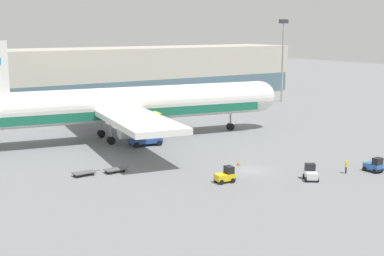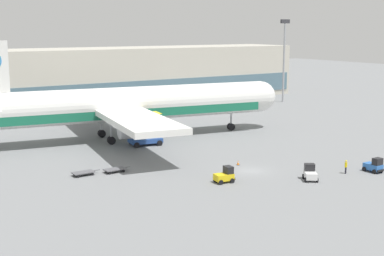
{
  "view_description": "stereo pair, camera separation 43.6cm",
  "coord_description": "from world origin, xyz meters",
  "px_view_note": "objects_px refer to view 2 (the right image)",
  "views": [
    {
      "loc": [
        -44.58,
        -53.8,
        18.78
      ],
      "look_at": [
        -1.23,
        12.64,
        4.0
      ],
      "focal_mm": 50.0,
      "sensor_mm": 36.0,
      "label": 1
    },
    {
      "loc": [
        -44.22,
        -54.03,
        18.78
      ],
      "look_at": [
        -1.23,
        12.64,
        4.0
      ],
      "focal_mm": 50.0,
      "sensor_mm": 36.0,
      "label": 2
    }
  ],
  "objects_px": {
    "baggage_tug_far": "(310,173)",
    "baggage_tug_foreground": "(374,166)",
    "airplane_main": "(125,106)",
    "baggage_dolly_second": "(115,169)",
    "baggage_dolly_lead": "(83,173)",
    "ground_crew_near": "(346,166)",
    "scissor_lift_loader": "(145,133)",
    "light_mast": "(284,54)",
    "traffic_cone_near": "(238,163)",
    "baggage_tug_mid": "(225,175)"
  },
  "relations": [
    {
      "from": "scissor_lift_loader",
      "to": "light_mast",
      "type": "bearing_deg",
      "value": 35.64
    },
    {
      "from": "baggage_dolly_second",
      "to": "scissor_lift_loader",
      "type": "bearing_deg",
      "value": 46.78
    },
    {
      "from": "scissor_lift_loader",
      "to": "baggage_dolly_second",
      "type": "xyz_separation_m",
      "value": [
        -11.35,
        -12.82,
        -1.63
      ]
    },
    {
      "from": "baggage_dolly_lead",
      "to": "ground_crew_near",
      "type": "xyz_separation_m",
      "value": [
        29.37,
        -17.82,
        0.68
      ]
    },
    {
      "from": "light_mast",
      "to": "baggage_tug_mid",
      "type": "bearing_deg",
      "value": -137.59
    },
    {
      "from": "baggage_tug_foreground",
      "to": "baggage_dolly_second",
      "type": "xyz_separation_m",
      "value": [
        -29.02,
        18.6,
        -0.49
      ]
    },
    {
      "from": "traffic_cone_near",
      "to": "light_mast",
      "type": "bearing_deg",
      "value": 42.49
    },
    {
      "from": "airplane_main",
      "to": "traffic_cone_near",
      "type": "distance_m",
      "value": 25.96
    },
    {
      "from": "baggage_dolly_second",
      "to": "ground_crew_near",
      "type": "relative_size",
      "value": 2.05
    },
    {
      "from": "scissor_lift_loader",
      "to": "traffic_cone_near",
      "type": "height_order",
      "value": "scissor_lift_loader"
    },
    {
      "from": "baggage_tug_far",
      "to": "baggage_tug_foreground",
      "type": "bearing_deg",
      "value": -66.36
    },
    {
      "from": "airplane_main",
      "to": "baggage_tug_foreground",
      "type": "distance_m",
      "value": 42.07
    },
    {
      "from": "airplane_main",
      "to": "scissor_lift_loader",
      "type": "bearing_deg",
      "value": -74.96
    },
    {
      "from": "baggage_dolly_lead",
      "to": "baggage_dolly_second",
      "type": "relative_size",
      "value": 1.0
    },
    {
      "from": "light_mast",
      "to": "baggage_dolly_second",
      "type": "relative_size",
      "value": 5.67
    },
    {
      "from": "baggage_tug_foreground",
      "to": "baggage_tug_far",
      "type": "bearing_deg",
      "value": -101.61
    },
    {
      "from": "scissor_lift_loader",
      "to": "airplane_main",
      "type": "bearing_deg",
      "value": 105.04
    },
    {
      "from": "baggage_tug_foreground",
      "to": "baggage_tug_far",
      "type": "distance_m",
      "value": 10.1
    },
    {
      "from": "airplane_main",
      "to": "baggage_dolly_lead",
      "type": "relative_size",
      "value": 15.52
    },
    {
      "from": "scissor_lift_loader",
      "to": "ground_crew_near",
      "type": "height_order",
      "value": "scissor_lift_loader"
    },
    {
      "from": "light_mast",
      "to": "scissor_lift_loader",
      "type": "height_order",
      "value": "light_mast"
    },
    {
      "from": "baggage_tug_far",
      "to": "baggage_dolly_second",
      "type": "relative_size",
      "value": 0.76
    },
    {
      "from": "baggage_tug_foreground",
      "to": "baggage_tug_mid",
      "type": "distance_m",
      "value": 20.68
    },
    {
      "from": "scissor_lift_loader",
      "to": "baggage_tug_foreground",
      "type": "distance_m",
      "value": 36.06
    },
    {
      "from": "baggage_tug_mid",
      "to": "airplane_main",
      "type": "bearing_deg",
      "value": 94.16
    },
    {
      "from": "ground_crew_near",
      "to": "baggage_dolly_lead",
      "type": "bearing_deg",
      "value": 127.46
    },
    {
      "from": "baggage_tug_far",
      "to": "traffic_cone_near",
      "type": "distance_m",
      "value": 11.32
    },
    {
      "from": "light_mast",
      "to": "traffic_cone_near",
      "type": "distance_m",
      "value": 69.0
    },
    {
      "from": "airplane_main",
      "to": "baggage_dolly_lead",
      "type": "height_order",
      "value": "airplane_main"
    },
    {
      "from": "scissor_lift_loader",
      "to": "baggage_dolly_second",
      "type": "distance_m",
      "value": 17.2
    },
    {
      "from": "baggage_dolly_lead",
      "to": "baggage_dolly_second",
      "type": "distance_m",
      "value": 4.17
    },
    {
      "from": "baggage_tug_foreground",
      "to": "baggage_dolly_lead",
      "type": "xyz_separation_m",
      "value": [
        -33.12,
        19.35,
        -0.49
      ]
    },
    {
      "from": "baggage_tug_mid",
      "to": "ground_crew_near",
      "type": "height_order",
      "value": "baggage_tug_mid"
    },
    {
      "from": "baggage_tug_far",
      "to": "baggage_dolly_second",
      "type": "bearing_deg",
      "value": 83.01
    },
    {
      "from": "baggage_tug_foreground",
      "to": "airplane_main",
      "type": "bearing_deg",
      "value": -155.04
    },
    {
      "from": "baggage_dolly_lead",
      "to": "ground_crew_near",
      "type": "bearing_deg",
      "value": -32.93
    },
    {
      "from": "light_mast",
      "to": "baggage_tug_foreground",
      "type": "xyz_separation_m",
      "value": [
        -37.19,
        -58.66,
        -11.47
      ]
    },
    {
      "from": "traffic_cone_near",
      "to": "baggage_tug_mid",
      "type": "bearing_deg",
      "value": -138.2
    },
    {
      "from": "baggage_tug_foreground",
      "to": "baggage_dolly_lead",
      "type": "bearing_deg",
      "value": -121.29
    },
    {
      "from": "traffic_cone_near",
      "to": "baggage_dolly_lead",
      "type": "bearing_deg",
      "value": 161.96
    },
    {
      "from": "baggage_tug_far",
      "to": "baggage_dolly_lead",
      "type": "bearing_deg",
      "value": 87.24
    },
    {
      "from": "airplane_main",
      "to": "scissor_lift_loader",
      "type": "height_order",
      "value": "airplane_main"
    },
    {
      "from": "airplane_main",
      "to": "baggage_dolly_second",
      "type": "distance_m",
      "value": 22.46
    },
    {
      "from": "light_mast",
      "to": "ground_crew_near",
      "type": "distance_m",
      "value": 71.19
    },
    {
      "from": "airplane_main",
      "to": "baggage_dolly_lead",
      "type": "distance_m",
      "value": 24.11
    },
    {
      "from": "airplane_main",
      "to": "baggage_tug_far",
      "type": "relative_size",
      "value": 20.54
    },
    {
      "from": "light_mast",
      "to": "baggage_tug_far",
      "type": "height_order",
      "value": "light_mast"
    },
    {
      "from": "light_mast",
      "to": "baggage_tug_foreground",
      "type": "bearing_deg",
      "value": -122.37
    },
    {
      "from": "light_mast",
      "to": "baggage_dolly_lead",
      "type": "bearing_deg",
      "value": -150.79
    },
    {
      "from": "light_mast",
      "to": "baggage_dolly_second",
      "type": "xyz_separation_m",
      "value": [
        -66.21,
        -40.06,
        -11.96
      ]
    }
  ]
}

